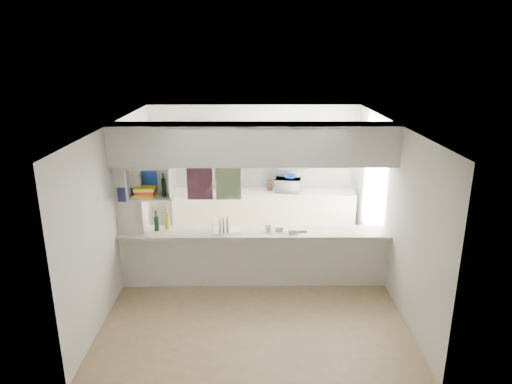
{
  "coord_description": "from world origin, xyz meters",
  "views": [
    {
      "loc": [
        -0.01,
        -6.61,
        3.62
      ],
      "look_at": [
        0.03,
        0.5,
        1.41
      ],
      "focal_mm": 32.0,
      "sensor_mm": 36.0,
      "label": 1
    }
  ],
  "objects_px": {
    "bowl": "(290,177)",
    "wine_bottles": "(162,222)",
    "microwave": "(288,185)",
    "dish_rack": "(226,225)"
  },
  "relations": [
    {
      "from": "dish_rack",
      "to": "wine_bottles",
      "type": "height_order",
      "value": "wine_bottles"
    },
    {
      "from": "bowl",
      "to": "wine_bottles",
      "type": "distance_m",
      "value": 2.95
    },
    {
      "from": "bowl",
      "to": "wine_bottles",
      "type": "height_order",
      "value": "wine_bottles"
    },
    {
      "from": "microwave",
      "to": "wine_bottles",
      "type": "xyz_separation_m",
      "value": [
        -2.12,
        -1.98,
        -0.01
      ]
    },
    {
      "from": "microwave",
      "to": "wine_bottles",
      "type": "bearing_deg",
      "value": 53.32
    },
    {
      "from": "wine_bottles",
      "to": "bowl",
      "type": "bearing_deg",
      "value": 43.0
    },
    {
      "from": "bowl",
      "to": "microwave",
      "type": "bearing_deg",
      "value": -143.18
    },
    {
      "from": "dish_rack",
      "to": "bowl",
      "type": "bearing_deg",
      "value": 49.12
    },
    {
      "from": "microwave",
      "to": "bowl",
      "type": "bearing_deg",
      "value": -132.95
    },
    {
      "from": "microwave",
      "to": "dish_rack",
      "type": "bearing_deg",
      "value": 71.36
    }
  ]
}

